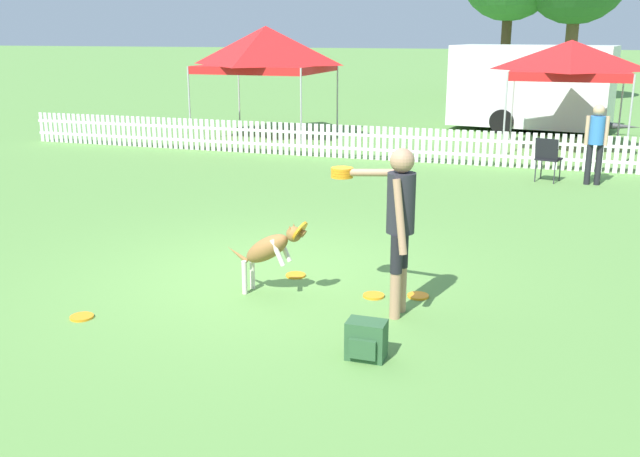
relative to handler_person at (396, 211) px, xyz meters
The scene contains 14 objects.
ground_plane 2.10m from the handler_person, 157.79° to the left, with size 240.00×240.00×0.00m, color #5B8C42.
handler_person is the anchor object (origin of this frame).
leaping_dog 1.50m from the handler_person, behind, with size 0.98×0.31×0.87m.
frisbee_near_handler 1.88m from the handler_person, 150.39° to the left, with size 0.23×0.23×0.02m.
frisbee_near_dog 1.21m from the handler_person, 73.89° to the left, with size 0.23×0.23×0.02m.
frisbee_midfield 1.18m from the handler_person, 127.48° to the left, with size 0.23×0.23×0.02m.
frisbee_far_scatter 3.33m from the handler_person, 159.39° to the right, with size 0.23×0.23×0.02m.
backpack_on_grass 1.43m from the handler_person, 89.96° to the right, with size 0.34×0.27×0.35m.
picket_fence 8.98m from the handler_person, 100.73° to the left, with size 19.62×0.04×0.76m.
folding_chair_blue_left 7.56m from the handler_person, 79.82° to the left, with size 0.53×0.55×0.85m.
canopy_tent_main 12.99m from the handler_person, 118.02° to the left, with size 3.11×3.11×2.94m.
canopy_tent_secondary 11.69m from the handler_person, 81.95° to the left, with size 2.69×2.69×2.61m.
spectator_standing 7.75m from the handler_person, 73.80° to the left, with size 0.42×0.27×1.50m.
equipment_trailer 15.15m from the handler_person, 87.42° to the left, with size 5.32×2.86×2.42m.
Camera 1 is at (3.09, -7.38, 2.78)m, focal length 40.00 mm.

